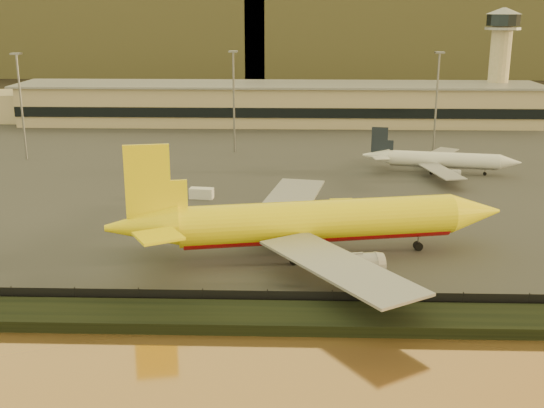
{
  "coord_description": "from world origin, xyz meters",
  "views": [
    {
      "loc": [
        5.08,
        -90.49,
        36.15
      ],
      "look_at": [
        1.77,
        12.0,
        6.28
      ],
      "focal_mm": 45.0,
      "sensor_mm": 36.0,
      "label": 1
    }
  ],
  "objects": [
    {
      "name": "embankment",
      "position": [
        0.0,
        -17.0,
        0.7
      ],
      "size": [
        320.0,
        7.0,
        1.4
      ],
      "primitive_type": "cube",
      "color": "black",
      "rests_on": "ground"
    },
    {
      "name": "dhl_cargo_jet",
      "position": [
        7.82,
        5.02,
        5.51
      ],
      "size": [
        59.25,
        57.16,
        17.78
      ],
      "rotation": [
        0.0,
        0.0,
        0.2
      ],
      "color": "yellow",
      "rests_on": "tarmac"
    },
    {
      "name": "gse_vehicle_yellow",
      "position": [
        13.97,
        29.64,
        1.15
      ],
      "size": [
        4.4,
        2.39,
        1.89
      ],
      "primitive_type": "cube",
      "rotation": [
        0.0,
        0.0,
        0.12
      ],
      "color": "yellow",
      "rests_on": "tarmac"
    },
    {
      "name": "white_narrowbody_jet",
      "position": [
        37.78,
        58.74,
        3.16
      ],
      "size": [
        34.45,
        33.22,
        9.92
      ],
      "rotation": [
        0.0,
        0.0,
        -0.17
      ],
      "color": "silver",
      "rests_on": "tarmac"
    },
    {
      "name": "apron_light_masts",
      "position": [
        15.0,
        75.0,
        15.7
      ],
      "size": [
        152.2,
        12.2,
        25.4
      ],
      "color": "slate",
      "rests_on": "tarmac"
    },
    {
      "name": "ground",
      "position": [
        0.0,
        0.0,
        0.0
      ],
      "size": [
        900.0,
        900.0,
        0.0
      ],
      "primitive_type": "plane",
      "color": "black",
      "rests_on": "ground"
    },
    {
      "name": "tarmac",
      "position": [
        0.0,
        95.0,
        0.1
      ],
      "size": [
        320.0,
        220.0,
        0.2
      ],
      "primitive_type": "cube",
      "color": "#2D2D2D",
      "rests_on": "ground"
    },
    {
      "name": "perimeter_fence",
      "position": [
        0.0,
        -13.0,
        1.3
      ],
      "size": [
        300.0,
        0.05,
        2.2
      ],
      "primitive_type": "cube",
      "color": "black",
      "rests_on": "tarmac"
    },
    {
      "name": "gse_vehicle_white",
      "position": [
        -12.71,
        36.36,
        1.22
      ],
      "size": [
        4.76,
        2.59,
        2.04
      ],
      "primitive_type": "cube",
      "rotation": [
        0.0,
        0.0,
        -0.12
      ],
      "color": "silver",
      "rests_on": "tarmac"
    },
    {
      "name": "distant_hills",
      "position": [
        -20.74,
        340.0,
        31.39
      ],
      "size": [
        470.0,
        160.0,
        70.0
      ],
      "color": "brown",
      "rests_on": "ground"
    },
    {
      "name": "terminal_building",
      "position": [
        -14.52,
        125.55,
        6.25
      ],
      "size": [
        202.0,
        25.0,
        12.6
      ],
      "color": "tan",
      "rests_on": "tarmac"
    },
    {
      "name": "control_tower",
      "position": [
        70.0,
        131.0,
        21.66
      ],
      "size": [
        11.2,
        11.2,
        35.5
      ],
      "color": "tan",
      "rests_on": "tarmac"
    }
  ]
}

